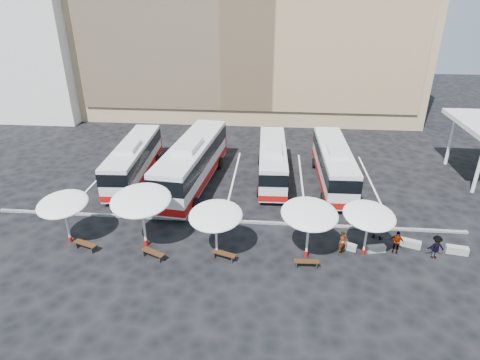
# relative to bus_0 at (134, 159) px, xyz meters

# --- Properties ---
(ground) EXTENTS (120.00, 120.00, 0.00)m
(ground) POSITION_rel_bus_0_xyz_m (8.69, -7.19, -1.81)
(ground) COLOR black
(ground) RESTS_ON ground
(sandstone_building) EXTENTS (42.00, 18.25, 29.60)m
(sandstone_building) POSITION_rel_bus_0_xyz_m (8.69, 24.68, 10.81)
(sandstone_building) COLOR tan
(sandstone_building) RESTS_ON ground
(apartment_block) EXTENTS (14.00, 14.00, 18.00)m
(apartment_block) POSITION_rel_bus_0_xyz_m (-19.31, 20.81, 7.19)
(apartment_block) COLOR silver
(apartment_block) RESTS_ON ground
(curb_divider) EXTENTS (34.00, 0.25, 0.15)m
(curb_divider) POSITION_rel_bus_0_xyz_m (8.69, -6.69, -1.74)
(curb_divider) COLOR black
(curb_divider) RESTS_ON ground
(bay_lines) EXTENTS (24.15, 12.00, 0.01)m
(bay_lines) POSITION_rel_bus_0_xyz_m (8.69, 0.81, -1.81)
(bay_lines) COLOR white
(bay_lines) RESTS_ON ground
(bus_0) EXTENTS (3.01, 11.29, 3.55)m
(bus_0) POSITION_rel_bus_0_xyz_m (0.00, 0.00, 0.00)
(bus_0) COLOR silver
(bus_0) RESTS_ON ground
(bus_1) EXTENTS (4.11, 13.46, 4.20)m
(bus_1) POSITION_rel_bus_0_xyz_m (5.39, -0.82, 0.33)
(bus_1) COLOR silver
(bus_1) RESTS_ON ground
(bus_2) EXTENTS (2.74, 10.77, 3.40)m
(bus_2) POSITION_rel_bus_0_xyz_m (12.07, 1.03, -0.08)
(bus_2) COLOR silver
(bus_2) RESTS_ON ground
(bus_3) EXTENTS (2.84, 11.45, 3.62)m
(bus_3) POSITION_rel_bus_0_xyz_m (17.25, 0.53, 0.03)
(bus_3) COLOR silver
(bus_3) RESTS_ON ground
(sunshade_0) EXTENTS (3.30, 3.34, 3.37)m
(sunshade_0) POSITION_rel_bus_0_xyz_m (-1.12, -10.13, 1.04)
(sunshade_0) COLOR silver
(sunshade_0) RESTS_ON ground
(sunshade_1) EXTENTS (3.92, 3.97, 3.97)m
(sunshade_1) POSITION_rel_bus_0_xyz_m (4.04, -10.11, 1.55)
(sunshade_1) COLOR silver
(sunshade_1) RESTS_ON ground
(sunshade_2) EXTENTS (3.80, 3.84, 3.43)m
(sunshade_2) POSITION_rel_bus_0_xyz_m (8.81, -10.78, 1.10)
(sunshade_2) COLOR silver
(sunshade_2) RESTS_ON ground
(sunshade_3) EXTENTS (4.20, 4.23, 3.62)m
(sunshade_3) POSITION_rel_bus_0_xyz_m (14.42, -10.37, 1.26)
(sunshade_3) COLOR silver
(sunshade_3) RESTS_ON ground
(sunshade_4) EXTENTS (4.12, 4.15, 3.34)m
(sunshade_4) POSITION_rel_bus_0_xyz_m (18.05, -9.83, 1.03)
(sunshade_4) COLOR silver
(sunshade_4) RESTS_ON ground
(wood_bench_0) EXTENTS (1.70, 0.98, 0.50)m
(wood_bench_0) POSITION_rel_bus_0_xyz_m (0.33, -10.91, -1.43)
(wood_bench_0) COLOR #311A0B
(wood_bench_0) RESTS_ON ground
(wood_bench_1) EXTENTS (1.67, 1.09, 0.50)m
(wood_bench_1) POSITION_rel_bus_0_xyz_m (4.92, -11.43, -1.43)
(wood_bench_1) COLOR #311A0B
(wood_bench_1) RESTS_ON ground
(wood_bench_2) EXTENTS (1.59, 0.90, 0.47)m
(wood_bench_2) POSITION_rel_bus_0_xyz_m (9.33, -11.14, -1.45)
(wood_bench_2) COLOR #311A0B
(wood_bench_2) RESTS_ON ground
(wood_bench_3) EXTENTS (1.52, 0.47, 0.46)m
(wood_bench_3) POSITION_rel_bus_0_xyz_m (14.37, -11.46, -1.46)
(wood_bench_3) COLOR #311A0B
(wood_bench_3) RESTS_ON ground
(conc_bench_0) EXTENTS (1.17, 0.77, 0.42)m
(conc_bench_0) POSITION_rel_bus_0_xyz_m (17.15, -9.33, -1.61)
(conc_bench_0) COLOR gray
(conc_bench_0) RESTS_ON ground
(conc_bench_1) EXTENTS (1.22, 0.64, 0.44)m
(conc_bench_1) POSITION_rel_bus_0_xyz_m (18.91, -9.45, -1.60)
(conc_bench_1) COLOR gray
(conc_bench_1) RESTS_ON ground
(conc_bench_2) EXTENTS (1.33, 0.83, 0.47)m
(conc_bench_2) POSITION_rel_bus_0_xyz_m (21.27, -8.67, -1.58)
(conc_bench_2) COLOR gray
(conc_bench_2) RESTS_ON ground
(conc_bench_3) EXTENTS (1.38, 0.66, 0.49)m
(conc_bench_3) POSITION_rel_bus_0_xyz_m (23.99, -9.18, -1.57)
(conc_bench_3) COLOR gray
(conc_bench_3) RESTS_ON ground
(passenger_0) EXTENTS (0.71, 0.68, 1.64)m
(passenger_0) POSITION_rel_bus_0_xyz_m (16.67, -9.93, -1.00)
(passenger_0) COLOR black
(passenger_0) RESTS_ON ground
(passenger_1) EXTENTS (1.16, 1.07, 1.93)m
(passenger_1) POSITION_rel_bus_0_xyz_m (19.28, -7.81, -0.85)
(passenger_1) COLOR black
(passenger_1) RESTS_ON ground
(passenger_2) EXTENTS (0.99, 0.63, 1.56)m
(passenger_2) POSITION_rel_bus_0_xyz_m (20.09, -9.44, -1.03)
(passenger_2) COLOR black
(passenger_2) RESTS_ON ground
(passenger_3) EXTENTS (1.04, 0.61, 1.59)m
(passenger_3) POSITION_rel_bus_0_xyz_m (22.38, -9.78, -1.02)
(passenger_3) COLOR black
(passenger_3) RESTS_ON ground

